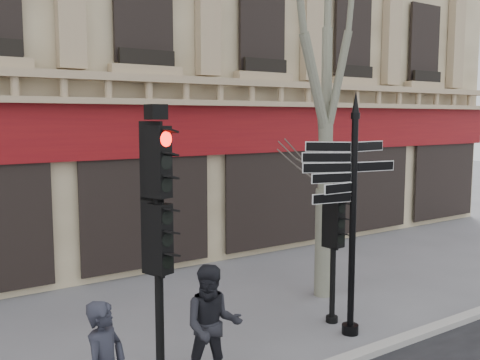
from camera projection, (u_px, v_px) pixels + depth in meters
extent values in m
plane|color=#57575C|center=(265.00, 342.00, 9.39)|extent=(80.00, 80.00, 0.00)
cube|color=#630910|center=(146.00, 131.00, 12.98)|extent=(28.00, 0.25, 1.30)
cube|color=tan|center=(149.00, 90.00, 12.68)|extent=(28.00, 0.35, 0.74)
cylinder|color=black|center=(353.00, 229.00, 9.53)|extent=(0.12, 0.12, 3.90)
cylinder|color=black|center=(350.00, 329.00, 9.75)|extent=(0.30, 0.30, 0.17)
cone|color=black|center=(356.00, 101.00, 9.27)|extent=(0.13, 0.13, 0.39)
cylinder|color=black|center=(159.00, 258.00, 7.80)|extent=(0.13, 0.13, 3.78)
cube|color=black|center=(158.00, 238.00, 7.77)|extent=(0.53, 0.45, 1.03)
cube|color=black|center=(157.00, 162.00, 7.64)|extent=(0.53, 0.45, 1.03)
sphere|color=#FF0C05|center=(156.00, 142.00, 7.61)|extent=(0.22, 0.22, 0.22)
cube|color=black|center=(156.00, 112.00, 7.56)|extent=(0.32, 0.36, 0.22)
cylinder|color=black|center=(333.00, 261.00, 10.17)|extent=(0.12, 0.12, 2.41)
cylinder|color=black|center=(332.00, 319.00, 10.31)|extent=(0.25, 0.25, 0.14)
cube|color=black|center=(334.00, 222.00, 10.09)|extent=(0.42, 0.31, 0.92)
cylinder|color=gray|center=(324.00, 243.00, 11.73)|extent=(0.39, 0.39, 2.39)
cylinder|color=gray|center=(325.00, 159.00, 11.52)|extent=(0.30, 0.30, 1.52)
imported|color=black|center=(213.00, 326.00, 7.78)|extent=(1.10, 1.01, 1.81)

